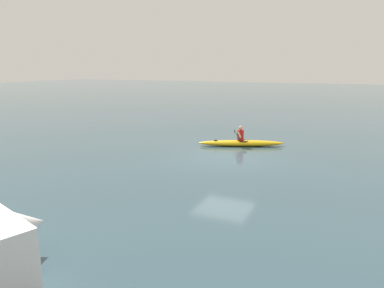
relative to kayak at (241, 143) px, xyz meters
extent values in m
plane|color=#334C56|center=(-0.01, 2.42, -0.15)|extent=(160.00, 160.00, 0.00)
ellipsoid|color=#EAB214|center=(0.00, 0.00, 0.00)|extent=(4.22, 2.29, 0.30)
torus|color=black|center=(-0.08, -0.04, 0.13)|extent=(0.73, 0.73, 0.04)
cylinder|color=black|center=(1.19, 0.52, 0.14)|extent=(0.18, 0.18, 0.02)
cylinder|color=red|center=(0.04, 0.02, 0.41)|extent=(0.33, 0.33, 0.52)
sphere|color=tan|center=(0.04, 0.02, 0.78)|extent=(0.21, 0.21, 0.21)
cylinder|color=black|center=(0.22, 0.10, 0.45)|extent=(0.83, 1.85, 0.03)
ellipsoid|color=black|center=(-0.18, 1.02, 0.45)|extent=(0.20, 0.38, 0.17)
ellipsoid|color=black|center=(0.62, -0.82, 0.45)|extent=(0.20, 0.38, 0.17)
cylinder|color=tan|center=(0.01, 0.29, 0.48)|extent=(0.27, 0.24, 0.34)
cylinder|color=tan|center=(0.22, -0.19, 0.48)|extent=(0.15, 0.32, 0.34)
cone|color=white|center=(0.98, 12.34, 0.45)|extent=(1.36, 1.20, 1.14)
camera|label=1|loc=(-5.29, 17.25, 3.79)|focal=33.54mm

